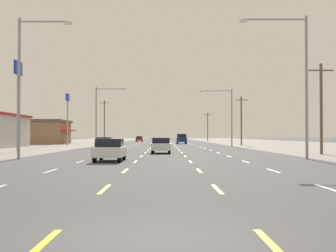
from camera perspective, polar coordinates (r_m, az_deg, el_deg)
The scene contains 21 objects.
ground_plane at distance 73.42m, azimuth -0.49°, elevation -2.48°, with size 572.00×572.00×0.00m, color #4C4C4F.
lot_apron_left at distance 77.52m, azimuth -19.12°, elevation -2.34°, with size 28.00×440.00×0.01m, color gray.
lot_apron_right at distance 77.44m, azimuth 18.17°, elevation -2.35°, with size 28.00×440.00×0.01m, color gray.
lane_markings at distance 111.92m, azimuth -0.45°, elevation -2.03°, with size 10.64×227.60×0.01m.
signal_span_wire at distance 14.51m, azimuth -0.88°, elevation 11.75°, with size 25.83×0.52×8.66m.
sedan_inner_left_nearest at distance 30.26m, azimuth -7.15°, elevation -2.90°, with size 1.80×4.50×1.46m.
sedan_center_turn_near at distance 43.61m, azimuth -0.86°, elevation -2.38°, with size 1.80×4.50×1.46m.
sedan_far_left_mid at distance 56.20m, azimuth -7.79°, elevation -2.10°, with size 1.80×4.50×1.46m.
suv_inner_right_midfar at distance 93.06m, azimuth 1.68°, elevation -1.57°, with size 1.98×4.90×1.98m.
sedan_far_left_far at distance 126.05m, azimuth -3.54°, elevation -1.59°, with size 1.80×4.50×1.46m.
storefront_left_row_2 at distance 95.49m, azimuth -15.64°, elevation -0.70°, with size 12.30×12.31×4.75m.
pole_sign_left_row_1 at distance 49.50m, azimuth -17.97°, elevation 4.93°, with size 0.24×2.07×9.21m.
pole_sign_left_row_2 at distance 78.95m, azimuth -12.26°, elevation 2.29°, with size 0.24×2.04×8.64m.
streetlight_left_row_0 at distance 34.29m, azimuth -17.28°, elevation 5.66°, with size 3.81×0.26×9.97m.
streetlight_right_row_0 at distance 34.21m, azimuth 15.86°, elevation 6.04°, with size 4.84×0.26×10.16m.
streetlight_left_row_1 at distance 69.92m, azimuth -8.40°, elevation 1.78°, with size 4.65×0.26×8.90m.
streetlight_right_row_1 at distance 69.87m, azimuth 7.36°, elevation 1.69°, with size 4.96×0.26×8.62m.
utility_pole_right_row_0 at distance 43.31m, azimuth 18.34°, elevation 2.26°, with size 2.20×0.26×8.06m.
utility_pole_right_row_1 at distance 80.21m, azimuth 9.01°, elevation 0.77°, with size 2.20×0.26×8.35m.
utility_pole_left_row_2 at distance 111.75m, azimuth -7.83°, elevation 0.67°, with size 2.20×0.26×10.10m.
utility_pole_right_row_3 at distance 144.49m, azimuth 4.90°, elevation -0.01°, with size 2.20×0.26×8.80m.
Camera 1 is at (0.12, -7.40, 1.67)m, focal length 49.54 mm.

